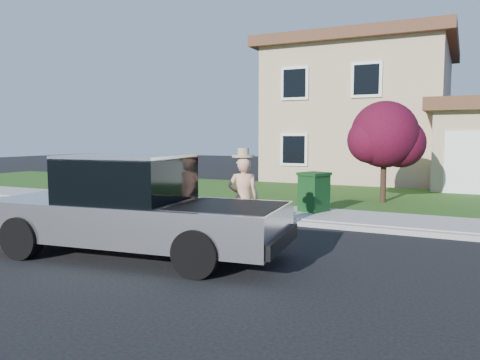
# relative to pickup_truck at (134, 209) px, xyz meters

# --- Properties ---
(ground) EXTENTS (80.00, 80.00, 0.00)m
(ground) POSITION_rel_pickup_truck_xyz_m (0.53, 1.19, -0.87)
(ground) COLOR black
(ground) RESTS_ON ground
(curb) EXTENTS (40.00, 0.20, 0.12)m
(curb) POSITION_rel_pickup_truck_xyz_m (1.53, 4.09, -0.81)
(curb) COLOR gray
(curb) RESTS_ON ground
(sidewalk) EXTENTS (40.00, 2.00, 0.15)m
(sidewalk) POSITION_rel_pickup_truck_xyz_m (1.53, 5.19, -0.79)
(sidewalk) COLOR gray
(sidewalk) RESTS_ON ground
(lawn) EXTENTS (40.00, 7.00, 0.10)m
(lawn) POSITION_rel_pickup_truck_xyz_m (1.53, 9.69, -0.82)
(lawn) COLOR #173C11
(lawn) RESTS_ON ground
(house) EXTENTS (14.00, 11.30, 6.85)m
(house) POSITION_rel_pickup_truck_xyz_m (1.84, 17.57, 2.30)
(house) COLOR tan
(house) RESTS_ON ground
(pickup_truck) EXTENTS (5.84, 2.54, 1.86)m
(pickup_truck) POSITION_rel_pickup_truck_xyz_m (0.00, 0.00, 0.00)
(pickup_truck) COLOR black
(pickup_truck) RESTS_ON ground
(woman) EXTENTS (0.76, 0.64, 1.95)m
(woman) POSITION_rel_pickup_truck_xyz_m (1.28, 2.00, 0.06)
(woman) COLOR #E09C7A
(woman) RESTS_ON ground
(ornamental_tree) EXTENTS (2.34, 2.11, 3.22)m
(ornamental_tree) POSITION_rel_pickup_truck_xyz_m (3.14, 8.57, 1.29)
(ornamental_tree) COLOR black
(ornamental_tree) RESTS_ON lawn
(trash_bin) EXTENTS (0.88, 0.93, 1.07)m
(trash_bin) POSITION_rel_pickup_truck_xyz_m (1.74, 5.53, -0.18)
(trash_bin) COLOR #0E3311
(trash_bin) RESTS_ON sidewalk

